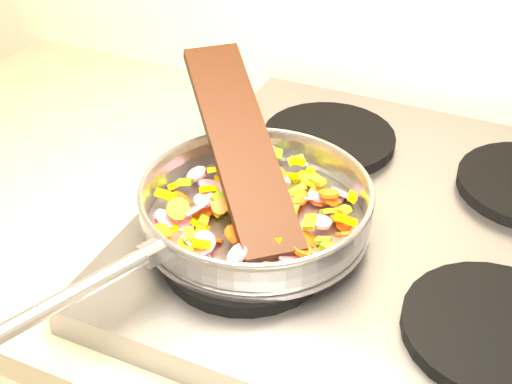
% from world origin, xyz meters
% --- Properties ---
extents(cooktop, '(0.60, 0.60, 0.04)m').
position_xyz_m(cooktop, '(-0.70, 1.67, 0.92)').
color(cooktop, '#939399').
rests_on(cooktop, counter_top).
extents(grate_fl, '(0.19, 0.19, 0.02)m').
position_xyz_m(grate_fl, '(-0.84, 1.52, 0.95)').
color(grate_fl, black).
rests_on(grate_fl, cooktop).
extents(grate_fr, '(0.19, 0.19, 0.02)m').
position_xyz_m(grate_fr, '(-0.56, 1.52, 0.95)').
color(grate_fr, black).
rests_on(grate_fr, cooktop).
extents(grate_bl, '(0.19, 0.19, 0.02)m').
position_xyz_m(grate_bl, '(-0.84, 1.81, 0.95)').
color(grate_bl, black).
rests_on(grate_bl, cooktop).
extents(saute_pan, '(0.31, 0.46, 0.05)m').
position_xyz_m(saute_pan, '(-0.85, 1.57, 0.98)').
color(saute_pan, '#9E9EA5').
rests_on(saute_pan, grate_fl).
extents(vegetable_heap, '(0.26, 0.26, 0.05)m').
position_xyz_m(vegetable_heap, '(-0.85, 1.57, 0.97)').
color(vegetable_heap, '#F9520E').
rests_on(vegetable_heap, saute_pan).
extents(wooden_spatula, '(0.25, 0.27, 0.13)m').
position_xyz_m(wooden_spatula, '(-0.89, 1.61, 1.04)').
color(wooden_spatula, black).
rests_on(wooden_spatula, saute_pan).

